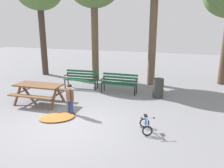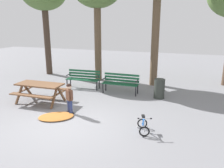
# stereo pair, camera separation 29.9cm
# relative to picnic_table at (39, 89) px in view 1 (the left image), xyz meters

# --- Properties ---
(ground) EXTENTS (36.00, 36.00, 0.00)m
(ground) POSITION_rel_picnic_table_xyz_m (1.93, -1.41, -0.59)
(ground) COLOR gray
(picnic_table) EXTENTS (1.82, 1.36, 0.79)m
(picnic_table) POSITION_rel_picnic_table_xyz_m (0.00, 0.00, 0.00)
(picnic_table) COLOR brown
(picnic_table) RESTS_ON ground
(park_bench_far_left) EXTENTS (1.62, 0.54, 0.85)m
(park_bench_far_left) POSITION_rel_picnic_table_xyz_m (0.70, 2.41, -0.08)
(park_bench_far_left) COLOR #195133
(park_bench_far_left) RESTS_ON ground
(park_bench_left) EXTENTS (1.60, 0.47, 0.85)m
(park_bench_left) POSITION_rel_picnic_table_xyz_m (2.60, 2.23, -0.08)
(park_bench_left) COLOR #195133
(park_bench_left) RESTS_ON ground
(child_standing) EXTENTS (0.35, 0.28, 1.07)m
(child_standing) POSITION_rel_picnic_table_xyz_m (1.64, -0.61, 0.04)
(child_standing) COLOR navy
(child_standing) RESTS_ON ground
(kids_bicycle) EXTENTS (0.50, 0.63, 0.54)m
(kids_bicycle) POSITION_rel_picnic_table_xyz_m (4.31, -1.15, -0.39)
(kids_bicycle) COLOR black
(kids_bicycle) RESTS_ON ground
(leaf_pile) EXTENTS (1.41, 1.29, 0.07)m
(leaf_pile) POSITION_rel_picnic_table_xyz_m (1.37, -1.07, -0.56)
(leaf_pile) COLOR #B26B2D
(leaf_pile) RESTS_ON ground
(trash_bin) EXTENTS (0.44, 0.44, 0.81)m
(trash_bin) POSITION_rel_picnic_table_xyz_m (4.32, 2.07, -0.19)
(trash_bin) COLOR #2D332D
(trash_bin) RESTS_ON ground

